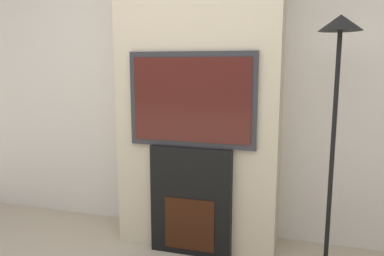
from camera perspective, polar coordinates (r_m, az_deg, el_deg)
wall_back at (r=3.10m, az=2.38°, el=8.46°), size 6.00×0.06×2.70m
chimney_breast at (r=2.87m, az=1.20°, el=8.38°), size 1.23×0.42×2.70m
fireplace at (r=2.85m, az=-0.01°, el=-10.97°), size 0.61×0.15×0.82m
television at (r=2.68m, az=-0.02°, el=4.31°), size 0.94×0.07×0.68m
floor_lamp at (r=2.59m, az=21.18°, el=6.01°), size 0.27×0.27×1.72m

